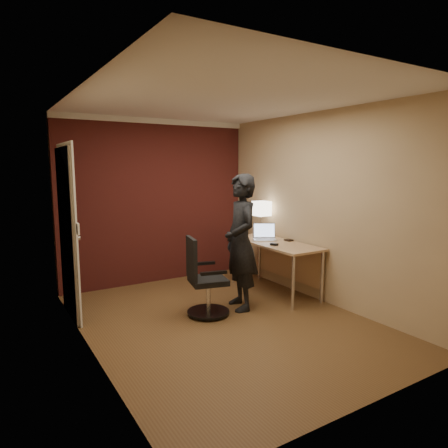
# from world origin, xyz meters

# --- Properties ---
(room) EXTENTS (4.00, 4.00, 4.00)m
(room) POSITION_xyz_m (-0.27, 1.54, 1.37)
(room) COLOR brown
(room) RESTS_ON ground
(desk) EXTENTS (0.60, 1.50, 0.73)m
(desk) POSITION_xyz_m (1.25, 0.54, 0.60)
(desk) COLOR tan
(desk) RESTS_ON ground
(desk_lamp) EXTENTS (0.22, 0.22, 0.54)m
(desk_lamp) POSITION_xyz_m (1.32, 1.03, 1.15)
(desk_lamp) COLOR silver
(desk_lamp) RESTS_ON desk
(laptop) EXTENTS (0.42, 0.39, 0.23)m
(laptop) POSITION_xyz_m (1.19, 0.79, 0.79)
(laptop) COLOR silver
(laptop) RESTS_ON desk
(mouse) EXTENTS (0.08, 0.11, 0.03)m
(mouse) POSITION_xyz_m (1.03, 0.35, 0.75)
(mouse) COLOR black
(mouse) RESTS_ON desk
(wallet) EXTENTS (0.10, 0.12, 0.02)m
(wallet) POSITION_xyz_m (1.41, 0.50, 0.74)
(wallet) COLOR black
(wallet) RESTS_ON desk
(office_chair) EXTENTS (0.52, 0.58, 0.94)m
(office_chair) POSITION_xyz_m (-0.11, 0.27, 0.42)
(office_chair) COLOR black
(office_chair) RESTS_ON ground
(person) EXTENTS (0.54, 0.70, 1.70)m
(person) POSITION_xyz_m (0.41, 0.25, 0.85)
(person) COLOR black
(person) RESTS_ON ground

